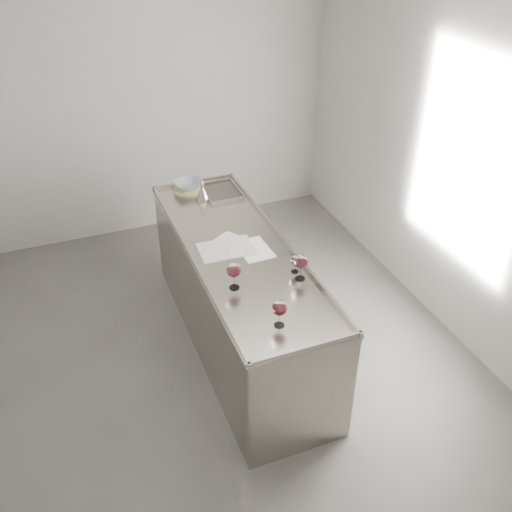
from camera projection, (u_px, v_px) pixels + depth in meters
name	position (u px, v px, depth m)	size (l,w,h in m)	color
room_shell	(180.00, 228.00, 3.66)	(4.54, 5.04, 2.84)	#4E4C49
counter	(239.00, 298.00, 4.56)	(0.77, 2.42, 0.97)	#9E978E
wine_glass_left	(234.00, 270.00, 3.82)	(0.10, 0.10, 0.20)	white
wine_glass_middle	(280.00, 309.00, 3.50)	(0.10, 0.10, 0.19)	white
wine_glass_right	(301.00, 262.00, 3.91)	(0.10, 0.10, 0.20)	white
wine_glass_small	(295.00, 260.00, 4.00)	(0.07, 0.07, 0.14)	white
notebook	(227.00, 249.00, 4.29)	(0.42, 0.30, 0.02)	silver
loose_paper_top	(233.00, 242.00, 4.38)	(0.20, 0.28, 0.00)	silver
loose_paper_under	(254.00, 249.00, 4.29)	(0.23, 0.32, 0.00)	white
trivet	(189.00, 189.00, 5.11)	(0.26, 0.26, 0.02)	#CDC785
ceramic_bowl	(188.00, 185.00, 5.09)	(0.25, 0.25, 0.06)	gray
wine_funnel	(203.00, 194.00, 4.92)	(0.13, 0.13, 0.20)	gray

